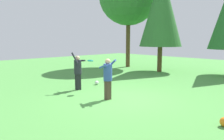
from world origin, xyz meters
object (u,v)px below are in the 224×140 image
(person_catcher, at_px, (108,76))
(tree_left, at_px, (161,9))
(ball_white, at_px, (97,83))
(frisbee, at_px, (90,61))
(person_thrower, at_px, (78,70))

(person_catcher, height_order, tree_left, tree_left)
(ball_white, xyz_separation_m, tree_left, (-0.49, 6.33, 4.38))
(tree_left, bearing_deg, frisbee, -78.82)
(person_thrower, xyz_separation_m, ball_white, (-0.29, 1.37, -0.85))
(tree_left, bearing_deg, person_thrower, -84.17)
(person_thrower, height_order, ball_white, person_thrower)
(frisbee, distance_m, ball_white, 2.01)
(person_catcher, bearing_deg, ball_white, -18.94)
(person_thrower, distance_m, tree_left, 8.50)
(person_thrower, relative_size, ball_white, 8.48)
(person_catcher, height_order, ball_white, person_catcher)
(person_thrower, distance_m, person_catcher, 2.20)
(ball_white, bearing_deg, tree_left, 94.44)
(person_catcher, distance_m, ball_white, 3.02)
(person_catcher, bearing_deg, tree_left, -57.35)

